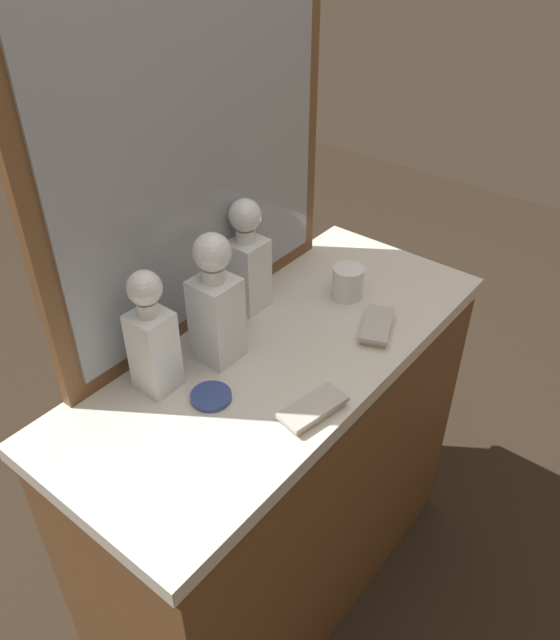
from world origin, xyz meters
name	(u,v)px	position (x,y,z in m)	size (l,w,h in m)	color
ground_plane	(280,574)	(0.00, 0.00, 0.00)	(6.00, 6.00, 0.00)	#2D2319
dresser	(280,479)	(0.00, 0.00, 0.44)	(1.10, 0.47, 0.89)	brown
dresser_mirror	(196,156)	(0.00, 0.22, 1.28)	(0.81, 0.03, 0.78)	brown
crystal_decanter_right	(216,310)	(-0.10, 0.09, 1.01)	(0.09, 0.09, 0.30)	white
crystal_decanter_left	(247,265)	(0.08, 0.17, 1.00)	(0.08, 0.08, 0.28)	white
crystal_decanter_far_right	(153,343)	(-0.25, 0.12, 1.00)	(0.08, 0.08, 0.27)	white
crystal_tumbler_center	(346,283)	(0.27, 0.00, 0.92)	(0.08, 0.08, 0.08)	white
silver_brush_left	(313,409)	(-0.12, -0.18, 0.90)	(0.15, 0.09, 0.02)	#B7A88C
silver_brush_front	(377,326)	(0.19, -0.13, 0.90)	(0.15, 0.11, 0.02)	#B7A88C
porcelain_dish	(211,396)	(-0.21, 0.01, 0.89)	(0.08, 0.08, 0.01)	#33478C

